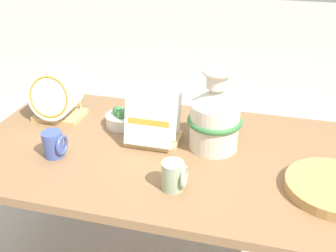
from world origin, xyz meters
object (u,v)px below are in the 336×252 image
object	(u,v)px
fruit_bowl	(123,118)
mug_cobalt_glaze	(54,144)
wicker_charger_stack	(333,187)
mug_sage_glaze	(174,176)
dish_rack_round_plates	(57,98)
dish_rack_square_plates	(154,126)
ceramic_vase	(215,116)

from	to	relation	value
fruit_bowl	mug_cobalt_glaze	bearing A→B (deg)	-119.00
wicker_charger_stack	mug_sage_glaze	xyz separation A→B (m)	(-0.52, -0.12, 0.03)
dish_rack_round_plates	mug_sage_glaze	xyz separation A→B (m)	(0.64, -0.38, -0.05)
dish_rack_square_plates	mug_sage_glaze	bearing A→B (deg)	-61.41
mug_sage_glaze	wicker_charger_stack	bearing A→B (deg)	12.61
mug_cobalt_glaze	fruit_bowl	distance (m)	0.34
dish_rack_square_plates	fruit_bowl	bearing A→B (deg)	150.92
fruit_bowl	dish_rack_round_plates	bearing A→B (deg)	-178.81
wicker_charger_stack	mug_cobalt_glaze	bearing A→B (deg)	-178.11
mug_cobalt_glaze	mug_sage_glaze	distance (m)	0.50
mug_sage_glaze	fruit_bowl	size ratio (longest dim) A/B	0.70
mug_cobalt_glaze	dish_rack_round_plates	bearing A→B (deg)	115.79
ceramic_vase	mug_sage_glaze	bearing A→B (deg)	-105.90
dish_rack_square_plates	wicker_charger_stack	bearing A→B (deg)	-14.21
wicker_charger_stack	mug_cobalt_glaze	distance (m)	1.01
ceramic_vase	dish_rack_square_plates	distance (m)	0.25
dish_rack_round_plates	mug_cobalt_glaze	distance (m)	0.33
dish_rack_square_plates	wicker_charger_stack	distance (m)	0.70
dish_rack_round_plates	wicker_charger_stack	size ratio (longest dim) A/B	0.75
wicker_charger_stack	fruit_bowl	world-z (taller)	fruit_bowl
dish_rack_round_plates	mug_cobalt_glaze	xyz separation A→B (m)	(0.14, -0.29, -0.05)
ceramic_vase	dish_rack_round_plates	distance (m)	0.73
dish_rack_round_plates	wicker_charger_stack	bearing A→B (deg)	-12.68
mug_sage_glaze	fruit_bowl	bearing A→B (deg)	130.55
wicker_charger_stack	mug_sage_glaze	distance (m)	0.53
wicker_charger_stack	dish_rack_square_plates	bearing A→B (deg)	165.79
ceramic_vase	dish_rack_round_plates	world-z (taller)	ceramic_vase
mug_sage_glaze	ceramic_vase	bearing A→B (deg)	74.10
mug_cobalt_glaze	fruit_bowl	bearing A→B (deg)	61.00
dish_rack_round_plates	fruit_bowl	bearing A→B (deg)	1.19
ceramic_vase	mug_sage_glaze	size ratio (longest dim) A/B	3.19
ceramic_vase	fruit_bowl	world-z (taller)	ceramic_vase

